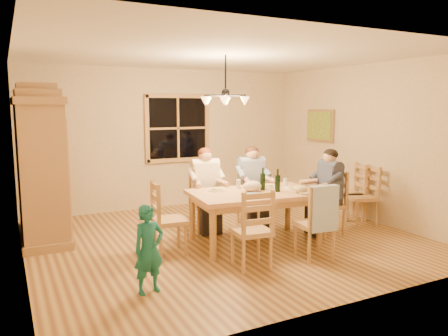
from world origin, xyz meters
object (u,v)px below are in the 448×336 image
chandelier (226,99)px  chair_spare_back (362,206)px  chair_end_right (328,215)px  adult_slate_man (329,181)px  armoire (41,170)px  adult_plaid_man (252,176)px  chair_near_left (251,243)px  child (149,249)px  chair_far_left (206,212)px  chair_near_right (314,235)px  chair_end_left (170,232)px  chair_spare_front (349,203)px  wine_bottle_a (263,179)px  chair_far_right (252,208)px  adult_woman (206,179)px  dining_table (255,198)px  wine_bottle_b (278,180)px

chandelier → chair_spare_back: 3.04m
chair_end_right → adult_slate_man: 0.54m
armoire → adult_plaid_man: bearing=-12.4°
chair_near_left → child: size_ratio=1.04×
chair_far_left → chair_near_right: same height
chair_near_right → child: 2.26m
adult_plaid_man → child: adult_plaid_man is taller
adult_plaid_man → chair_spare_back: 1.95m
adult_slate_man → chair_end_left: bearing=90.0°
adult_plaid_man → adult_slate_man: size_ratio=1.00×
chair_near_left → chair_end_right: same height
chandelier → chair_near_left: bearing=-101.5°
chair_end_right → adult_plaid_man: 1.36m
chandelier → chair_spare_front: (2.45, 0.03, -1.77)m
chair_near_right → wine_bottle_a: size_ratio=3.00×
chair_near_right → child: chair_near_right is taller
chair_far_right → adult_slate_man: (0.82, -0.94, 0.54)m
armoire → chair_far_left: bearing=-14.8°
armoire → child: bearing=-71.5°
armoire → adult_woman: 2.43m
armoire → chair_far_right: 3.31m
chair_far_left → child: chair_far_left is taller
dining_table → wine_bottle_b: bearing=-27.8°
wine_bottle_a → chair_spare_back: wine_bottle_a is taller
chair_far_left → chair_spare_back: 2.66m
chair_end_right → wine_bottle_b: 1.15m
dining_table → chair_near_left: (-0.53, -0.81, -0.36)m
chair_near_left → chair_end_right: 1.92m
chair_end_right → child: (-3.14, -0.86, 0.17)m
chair_near_left → chair_near_right: same height
chair_near_left → chair_spare_front: same height
armoire → adult_plaid_man: armoire is taller
wine_bottle_a → chair_spare_front: 2.10m
chair_far_left → child: (-1.51, -1.87, 0.17)m
dining_table → adult_slate_man: size_ratio=2.19×
adult_plaid_man → adult_slate_man: (0.82, -0.94, 0.00)m
wine_bottle_b → chair_end_left: bearing=170.1°
child → chair_near_left: bearing=-4.4°
chair_far_right → chair_end_left: size_ratio=1.00×
chair_spare_back → adult_plaid_man: bearing=82.6°
chair_end_right → wine_bottle_b: wine_bottle_b is taller
dining_table → chair_far_left: chair_far_left is taller
chair_far_right → adult_plaid_man: 0.54m
chair_end_right → adult_plaid_man: size_ratio=1.13×
dining_table → adult_plaid_man: adult_plaid_man is taller
adult_plaid_man → adult_slate_man: 1.25m
dining_table → chair_far_right: 0.99m
chair_near_right → wine_bottle_a: wine_bottle_a is taller
child → armoire: bearing=97.2°
chair_spare_front → wine_bottle_a: bearing=117.6°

